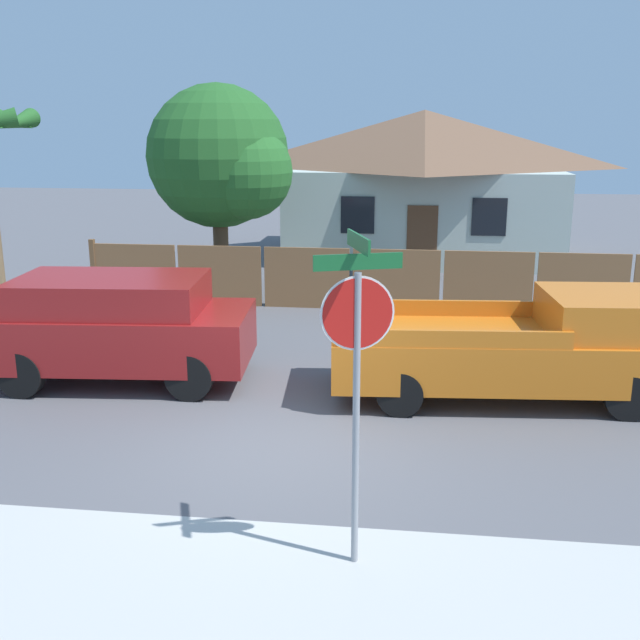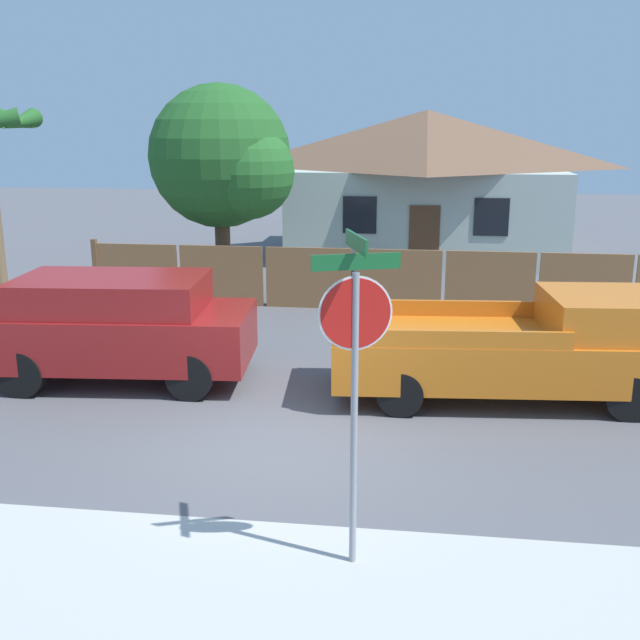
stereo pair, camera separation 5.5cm
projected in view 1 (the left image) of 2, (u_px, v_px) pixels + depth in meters
ground_plane at (281, 447)px, 10.34m from camera, size 80.00×80.00×0.00m
sidewalk_strip at (213, 609)px, 6.88m from camera, size 36.00×3.20×0.01m
wooden_fence at (396, 280)px, 17.71m from camera, size 15.10×0.12×1.57m
house at (423, 181)px, 24.81m from camera, size 9.21×6.81×4.76m
oak_tree at (224, 160)px, 19.11m from camera, size 3.83×3.65×5.34m
red_suv at (117, 325)px, 12.78m from camera, size 4.61×2.37×1.83m
orange_pickup at (520, 347)px, 12.04m from camera, size 5.66×2.46×1.74m
stop_sign at (357, 348)px, 7.08m from camera, size 0.81×0.73×3.36m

